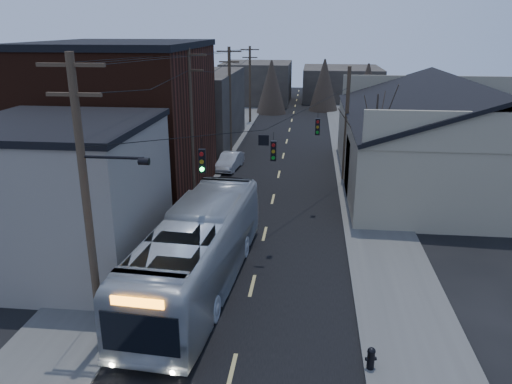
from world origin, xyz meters
TOP-DOWN VIEW (x-y plane):
  - road_surface at (0.00, 30.00)m, footprint 9.00×110.00m
  - sidewalk_left at (-6.50, 30.00)m, footprint 4.00×110.00m
  - sidewalk_right at (6.50, 30.00)m, footprint 4.00×110.00m
  - building_clapboard at (-9.00, 9.00)m, footprint 8.00×8.00m
  - building_brick at (-10.00, 20.00)m, footprint 10.00×12.00m
  - building_left_far at (-9.50, 36.00)m, footprint 9.00×14.00m
  - warehouse at (13.00, 25.00)m, footprint 16.16×20.60m
  - building_far_left at (-6.00, 65.00)m, footprint 10.00×12.00m
  - building_far_right at (7.00, 70.00)m, footprint 12.00×14.00m
  - bare_tree at (6.50, 20.00)m, footprint 0.40×0.40m
  - utility_lines at (-3.11, 24.14)m, footprint 11.24×45.28m
  - bus at (-2.35, 7.60)m, footprint 3.98×13.26m
  - parked_car at (-4.12, 27.10)m, footprint 1.92×4.24m
  - fire_hydrant at (4.70, 2.59)m, footprint 0.40×0.28m

SIDE VIEW (x-z plane):
  - road_surface at x=0.00m, z-range 0.00..0.02m
  - sidewalk_left at x=-6.50m, z-range 0.00..0.12m
  - sidewalk_right at x=6.50m, z-range 0.00..0.12m
  - fire_hydrant at x=4.70m, z-range 0.15..0.97m
  - parked_car at x=-4.12m, z-range 0.00..1.35m
  - bus at x=-2.35m, z-range 0.00..3.64m
  - building_far_right at x=7.00m, z-range 0.00..5.00m
  - warehouse at x=13.00m, z-range -1.17..6.56m
  - building_far_left at x=-6.00m, z-range 0.00..6.00m
  - building_clapboard at x=-9.00m, z-range 0.00..7.00m
  - building_left_far at x=-9.50m, z-range 0.00..7.00m
  - bare_tree at x=6.50m, z-range 0.00..7.20m
  - utility_lines at x=-3.11m, z-range -0.30..10.20m
  - building_brick at x=-10.00m, z-range 0.00..10.00m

